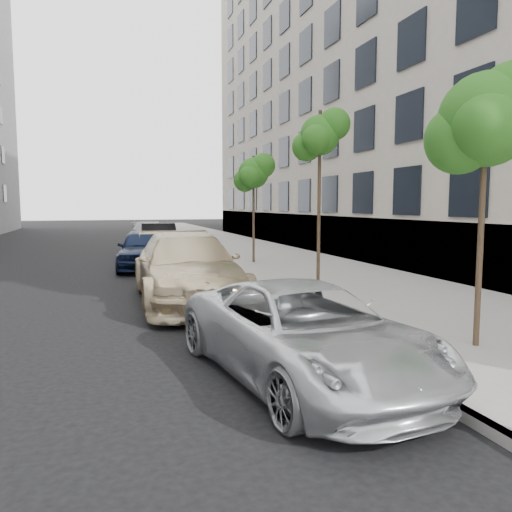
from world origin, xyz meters
name	(u,v)px	position (x,y,z in m)	size (l,w,h in m)	color
ground	(349,410)	(0.00, 0.00, 0.00)	(160.00, 160.00, 0.00)	black
sidewalk	(225,245)	(4.30, 24.00, 0.07)	(6.40, 72.00, 0.14)	gray
curb	(174,246)	(1.18, 24.00, 0.07)	(0.15, 72.00, 0.14)	#9E9B93
tree_near	(487,120)	(3.23, 1.50, 3.91)	(1.84, 1.64, 4.68)	#38281C
tree_mid	(321,136)	(3.23, 8.00, 4.48)	(1.54, 1.34, 5.12)	#38281C
tree_far	(254,173)	(3.23, 14.50, 3.81)	(1.62, 1.42, 4.48)	#38281C
minivan	(304,332)	(-0.10, 1.19, 0.69)	(2.30, 5.00, 1.39)	silver
suv	(187,268)	(-0.77, 7.36, 0.89)	(2.50, 6.15, 1.79)	beige
sedan_blue	(143,249)	(-1.30, 14.57, 0.78)	(1.85, 4.60, 1.57)	#0F1832
sedan_black	(159,239)	(-0.10, 20.04, 0.79)	(1.67, 4.79, 1.58)	black
sedan_rear	(149,234)	(-0.10, 25.57, 0.74)	(2.06, 5.07, 1.47)	#919398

